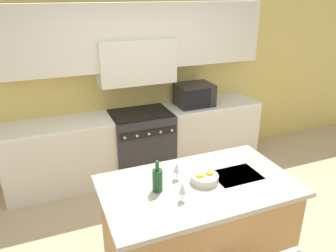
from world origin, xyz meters
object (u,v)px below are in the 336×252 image
at_px(microwave, 194,95).
at_px(fruit_bowl, 204,178).
at_px(wine_glass_near, 183,189).
at_px(wine_bottle, 157,180).
at_px(wine_glass_far, 177,168).
at_px(range_stove, 141,143).

xyz_separation_m(microwave, fruit_bowl, (-0.84, -1.92, -0.15)).
bearing_deg(wine_glass_near, fruit_bowl, 31.69).
height_order(microwave, wine_bottle, microwave).
xyz_separation_m(microwave, wine_bottle, (-1.29, -1.89, -0.08)).
xyz_separation_m(wine_bottle, wine_glass_far, (0.23, 0.11, 0.01)).
bearing_deg(wine_glass_far, wine_bottle, -154.63).
distance_m(range_stove, wine_glass_far, 1.86).
xyz_separation_m(range_stove, fruit_bowl, (0.01, -1.90, 0.49)).
distance_m(microwave, wine_glass_near, 2.40).
bearing_deg(fruit_bowl, wine_glass_far, 147.44).
height_order(wine_bottle, fruit_bowl, wine_bottle).
height_order(wine_bottle, wine_glass_near, wine_bottle).
xyz_separation_m(microwave, wine_glass_near, (-1.15, -2.11, -0.07)).
bearing_deg(wine_glass_far, range_stove, 83.18).
relative_size(microwave, wine_glass_far, 3.06).
bearing_deg(microwave, wine_bottle, -124.29).
relative_size(microwave, wine_bottle, 1.83).
xyz_separation_m(range_stove, wine_glass_far, (-0.21, -1.76, 0.56)).
xyz_separation_m(range_stove, microwave, (0.85, 0.02, 0.63)).
height_order(microwave, wine_glass_far, microwave).
bearing_deg(wine_glass_far, microwave, 59.23).
xyz_separation_m(range_stove, wine_glass_near, (-0.30, -2.09, 0.56)).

